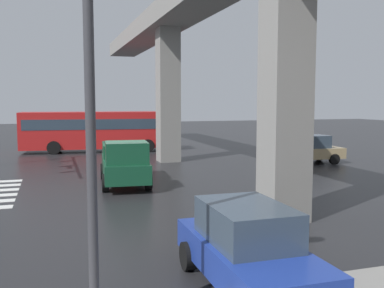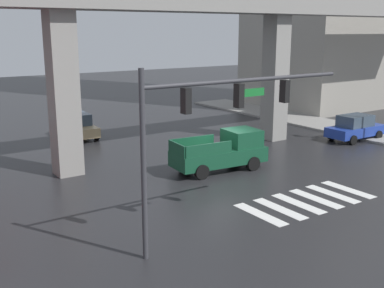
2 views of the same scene
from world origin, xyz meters
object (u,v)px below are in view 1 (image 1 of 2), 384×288
Objects in this scene: sedan_tan at (308,149)px; sedan_blue at (247,247)px; city_bus at (96,129)px; pickup_truck at (125,164)px; street_lamp_near_corner at (89,50)px.

sedan_blue is (15.43, -11.20, 0.00)m from sedan_tan.
sedan_tan is (10.46, 11.69, -0.87)m from city_bus.
sedan_tan is at bearing 107.35° from pickup_truck.
pickup_truck is 1.20× the size of sedan_tan.
sedan_tan is (-3.69, 11.80, -0.14)m from pickup_truck.
pickup_truck reaches higher than sedan_blue.
city_bus reaches higher than sedan_tan.
sedan_blue is at bearing -35.98° from sedan_tan.
pickup_truck is 1.22× the size of sedan_blue.
sedan_tan and sedan_blue have the same top height.
street_lamp_near_corner reaches higher than pickup_truck.
pickup_truck is 14.17m from city_bus.
street_lamp_near_corner reaches higher than city_bus.
sedan_blue is at bearing 1.08° from city_bus.
city_bus is 2.51× the size of sedan_tan.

